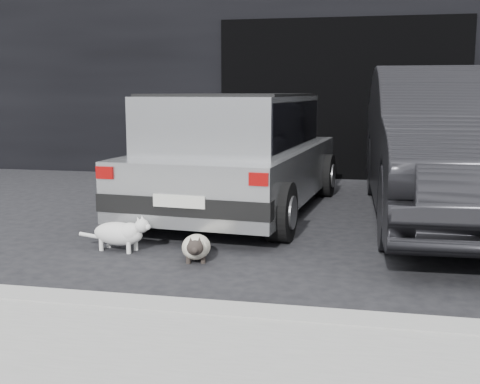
% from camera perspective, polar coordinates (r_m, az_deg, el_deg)
% --- Properties ---
extents(ground, '(80.00, 80.00, 0.00)m').
position_cam_1_polar(ground, '(6.34, -1.25, -3.51)').
color(ground, black).
rests_on(ground, ground).
extents(building_facade, '(34.00, 4.00, 5.00)m').
position_cam_1_polar(building_facade, '(12.08, 10.17, 14.44)').
color(building_facade, black).
rests_on(building_facade, ground).
extents(garage_opening, '(4.00, 0.10, 2.60)m').
position_cam_1_polar(garage_opening, '(10.02, 9.61, 8.63)').
color(garage_opening, black).
rests_on(garage_opening, ground).
extents(curb, '(18.00, 0.25, 0.12)m').
position_cam_1_polar(curb, '(3.71, 4.91, -12.18)').
color(curb, gray).
rests_on(curb, ground).
extents(silver_hatchback, '(2.16, 3.95, 1.41)m').
position_cam_1_polar(silver_hatchback, '(7.11, -0.24, 4.17)').
color(silver_hatchback, '#A9ABAD').
rests_on(silver_hatchback, ground).
extents(second_car, '(1.99, 5.27, 1.72)m').
position_cam_1_polar(second_car, '(7.09, 19.93, 4.32)').
color(second_car, black).
rests_on(second_car, ground).
extents(cat_siamese, '(0.36, 0.71, 0.25)m').
position_cam_1_polar(cat_siamese, '(5.17, -4.19, -5.23)').
color(cat_siamese, beige).
rests_on(cat_siamese, ground).
extents(cat_white, '(0.73, 0.32, 0.34)m').
position_cam_1_polar(cat_white, '(5.55, -11.19, -3.84)').
color(cat_white, silver).
rests_on(cat_white, ground).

